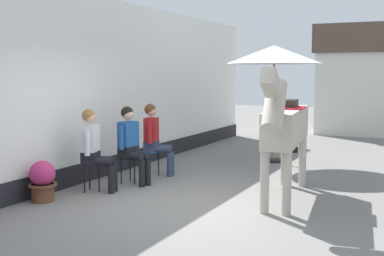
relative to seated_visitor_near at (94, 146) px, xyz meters
The scene contains 9 objects.
ground_plane 3.33m from the seated_visitor_near, 56.74° to the left, with size 40.00×40.00×0.00m, color slate.
pub_facade_wall 1.62m from the seated_visitor_near, 122.73° to the left, with size 0.34×14.00×3.40m.
distant_cottage 11.17m from the seated_visitor_near, 73.42° to the left, with size 3.40×2.60×3.50m.
seated_visitor_near is the anchor object (origin of this frame).
seated_visitor_middle 0.81m from the seated_visitor_near, 73.29° to the left, with size 0.61×0.48×1.39m.
seated_visitor_far 1.65m from the seated_visitor_near, 82.33° to the left, with size 0.61×0.48×1.39m.
saddled_horse_center 3.15m from the seated_visitor_near, 15.14° to the left, with size 0.71×2.99×2.06m.
flower_planter_middle 1.05m from the seated_visitor_near, 110.10° to the right, with size 0.43×0.43×0.64m.
cafe_parasol 4.76m from the seated_visitor_near, 65.75° to the left, with size 2.10×2.10×2.58m.
Camera 1 is at (3.34, -6.57, 1.99)m, focal length 47.79 mm.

